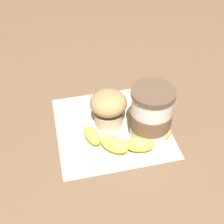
# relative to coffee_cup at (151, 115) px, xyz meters

# --- Properties ---
(ground_plane) EXTENTS (3.00, 3.00, 0.00)m
(ground_plane) POSITION_rel_coffee_cup_xyz_m (0.06, -0.06, -0.06)
(ground_plane) COLOR brown
(paper_napkin) EXTENTS (0.31, 0.31, 0.00)m
(paper_napkin) POSITION_rel_coffee_cup_xyz_m (0.06, -0.06, -0.06)
(paper_napkin) COLOR beige
(paper_napkin) RESTS_ON ground_plane
(coffee_cup) EXTENTS (0.09, 0.09, 0.12)m
(coffee_cup) POSITION_rel_coffee_cup_xyz_m (0.00, 0.00, 0.00)
(coffee_cup) COLOR white
(coffee_cup) RESTS_ON paper_napkin
(muffin) EXTENTS (0.08, 0.08, 0.08)m
(muffin) POSITION_rel_coffee_cup_xyz_m (0.06, -0.08, -0.01)
(muffin) COLOR beige
(muffin) RESTS_ON paper_napkin
(banana) EXTENTS (0.17, 0.13, 0.03)m
(banana) POSITION_rel_coffee_cup_xyz_m (0.06, 0.01, -0.04)
(banana) COLOR #D6CC4C
(banana) RESTS_ON paper_napkin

